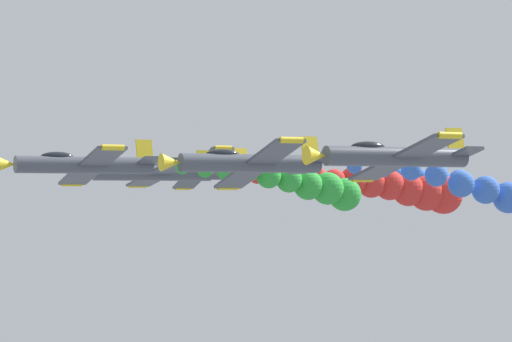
# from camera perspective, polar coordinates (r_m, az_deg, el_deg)

# --- Properties ---
(airplane_lead) EXTENTS (9.38, 10.35, 3.12)m
(airplane_lead) POSITION_cam_1_polar(r_m,az_deg,el_deg) (72.30, -8.85, 0.33)
(airplane_lead) COLOR #474C56
(smoke_trail_lead) EXTENTS (3.49, 15.12, 3.74)m
(smoke_trail_lead) POSITION_cam_1_polar(r_m,az_deg,el_deg) (79.46, 2.45, -0.69)
(smoke_trail_lead) COLOR green
(airplane_left_inner) EXTENTS (9.27, 10.35, 3.33)m
(airplane_left_inner) POSITION_cam_1_polar(r_m,az_deg,el_deg) (66.15, -0.38, 0.42)
(airplane_left_inner) COLOR #474C56
(smoke_trail_left_inner) EXTENTS (2.75, 14.25, 3.63)m
(smoke_trail_left_inner) POSITION_cam_1_polar(r_m,az_deg,el_deg) (75.09, 10.75, -0.77)
(smoke_trail_left_inner) COLOR blue
(airplane_right_inner) EXTENTS (9.48, 10.35, 2.83)m
(airplane_right_inner) POSITION_cam_1_polar(r_m,az_deg,el_deg) (81.82, -5.40, -0.09)
(airplane_right_inner) COLOR #474C56
(smoke_trail_right_inner) EXTENTS (3.15, 20.55, 3.86)m
(smoke_trail_right_inner) POSITION_cam_1_polar(r_m,az_deg,el_deg) (90.84, 7.16, -0.87)
(smoke_trail_right_inner) COLOR red
(airplane_left_outer) EXTENTS (9.37, 10.35, 3.14)m
(airplane_left_outer) POSITION_cam_1_polar(r_m,az_deg,el_deg) (62.56, 7.06, 0.75)
(airplane_left_outer) COLOR #474C56
(airplane_right_outer) EXTENTS (9.11, 10.35, 3.59)m
(airplane_right_outer) POSITION_cam_1_polar(r_m,az_deg,el_deg) (91.59, -3.11, 0.20)
(airplane_right_outer) COLOR #474C56
(airplane_high_slot) EXTENTS (9.48, 10.35, 2.86)m
(airplane_high_slot) POSITION_cam_1_polar(r_m,az_deg,el_deg) (103.46, -0.59, -0.14)
(airplane_high_slot) COLOR #474C56
(smoke_trail_high_slot) EXTENTS (3.28, 17.24, 2.42)m
(smoke_trail_high_slot) POSITION_cam_1_polar(r_m,az_deg,el_deg) (111.63, 8.27, -0.36)
(smoke_trail_high_slot) COLOR blue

